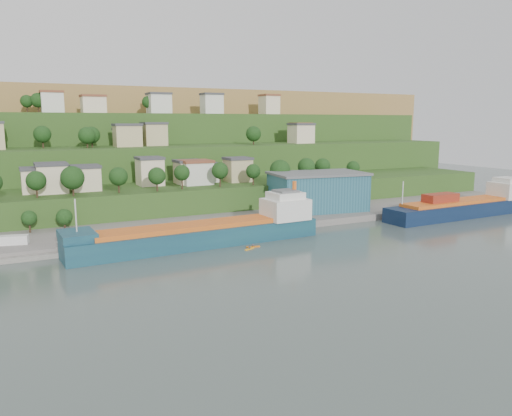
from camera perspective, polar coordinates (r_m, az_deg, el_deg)
ground at (r=123.98m, az=-1.69°, el=-4.90°), size 500.00×500.00×0.00m
quay at (r=157.06m, az=0.59°, el=-1.74°), size 220.00×26.00×4.00m
hillside at (r=283.70m, az=-16.31°, el=3.09°), size 360.00×211.46×96.00m
cargo_ship_near at (r=129.78m, az=-5.68°, el=-3.03°), size 67.05×13.58×17.12m
cargo_ship_far at (r=183.45m, az=22.94°, el=-0.01°), size 61.56×12.17×16.64m
warehouse at (r=169.55m, az=7.06°, el=1.94°), size 33.18×22.82×12.80m
caravan at (r=135.42m, az=-25.90°, el=-3.46°), size 6.86×4.05×3.00m
dinghy at (r=131.44m, az=-22.62°, el=-4.12°), size 3.80×2.12×0.72m
kayak_orange at (r=127.28m, az=-0.35°, el=-4.38°), size 3.66×1.34×0.90m
kayak_yellow at (r=125.28m, az=-0.75°, el=-4.63°), size 3.07×1.79×0.78m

